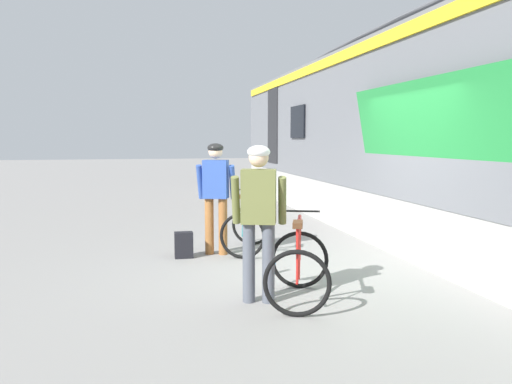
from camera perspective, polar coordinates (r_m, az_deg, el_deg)
The scene contains 8 objects.
ground_plane at distance 7.19m, azimuth 7.06°, elevation -8.76°, with size 80.00×80.00×0.00m, color gray.
train_car at distance 9.07m, azimuth 23.49°, elevation 6.40°, with size 3.19×21.19×3.88m.
cyclist_near_in_blue at distance 7.95m, azimuth -4.56°, elevation 0.41°, with size 0.66×0.45×1.76m.
cyclist_far_in_olive at distance 5.58m, azimuth 0.30°, elevation -1.98°, with size 0.66×0.43×1.76m.
bicycle_near_teal at distance 8.20m, azimuth -0.96°, elevation -4.00°, with size 1.04×1.25×0.99m.
bicycle_far_red at distance 5.75m, azimuth 4.81°, elevation -8.40°, with size 1.02×1.24×0.99m.
backpack_on_platform at distance 7.90m, azimuth -8.17°, elevation -5.95°, with size 0.28×0.18×0.40m, color black.
water_bottle_near_the_bikes at distance 6.94m, azimuth 1.96°, elevation -8.34°, with size 0.07×0.07×0.22m, color #338CCC.
Camera 1 is at (-2.36, -6.54, 1.84)m, focal length 35.38 mm.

